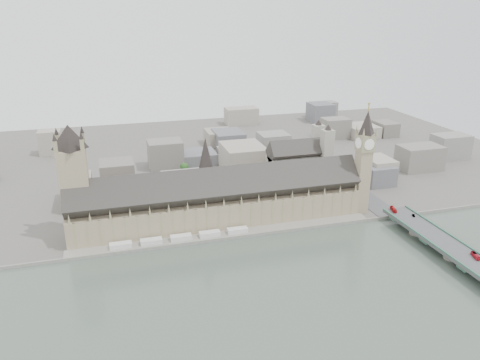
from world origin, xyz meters
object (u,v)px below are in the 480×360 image
object	(u,v)px
elizabeth_tower	(364,155)
palace_of_westminster	(219,201)
victoria_tower	(74,177)
red_bus_north	(393,209)
westminster_abbey	(300,163)
car_approach	(363,183)
red_bus_south	(475,256)
car_silver	(414,215)
westminster_bridge	(446,249)

from	to	relation	value
elizabeth_tower	palace_of_westminster	bearing A→B (deg)	175.15
victoria_tower	red_bus_north	size ratio (longest dim) A/B	8.36
westminster_abbey	red_bus_north	world-z (taller)	westminster_abbey
palace_of_westminster	car_approach	size ratio (longest dim) A/B	47.84
westminster_abbey	red_bus_north	size ratio (longest dim) A/B	5.68
palace_of_westminster	red_bus_south	xyz separation A→B (m)	(167.07, -132.91, -10.91)
palace_of_westminster	red_bus_south	world-z (taller)	palace_of_westminster
car_silver	red_bus_north	bearing A→B (deg)	150.28
car_silver	car_approach	xyz separation A→B (m)	(-0.60, 87.92, -0.02)
victoria_tower	red_bus_north	bearing A→B (deg)	-9.43
palace_of_westminster	elizabeth_tower	size ratio (longest dim) A/B	2.47
palace_of_westminster	red_bus_south	distance (m)	213.77
red_bus_north	car_silver	distance (m)	18.89
car_silver	car_approach	bearing A→B (deg)	114.80
red_bus_south	westminster_abbey	bearing A→B (deg)	121.58
car_silver	victoria_tower	bearing A→B (deg)	-167.59
westminster_bridge	red_bus_south	size ratio (longest dim) A/B	29.22
red_bus_south	car_silver	bearing A→B (deg)	105.89
westminster_bridge	car_silver	distance (m)	52.55
westminster_abbey	car_silver	size ratio (longest dim) A/B	13.67
westminster_bridge	car_silver	bearing A→B (deg)	83.53
westminster_bridge	red_bus_north	bearing A→B (deg)	94.40
westminster_bridge	car_approach	world-z (taller)	car_approach
westminster_abbey	red_bus_north	bearing A→B (deg)	-68.30
elizabeth_tower	red_bus_south	size ratio (longest dim) A/B	9.66
palace_of_westminster	red_bus_north	xyz separation A→B (m)	(156.83, -40.03, -10.79)
red_bus_north	car_silver	bearing A→B (deg)	-38.32
westminster_abbey	car_silver	xyz separation A→B (m)	(56.96, -130.62, -14.01)
westminster_bridge	car_approach	size ratio (longest dim) A/B	58.67
westminster_abbey	victoria_tower	bearing A→B (deg)	-163.50
palace_of_westminster	car_silver	size ratio (longest dim) A/B	53.28
westminster_abbey	red_bus_north	distance (m)	124.82
palace_of_westminster	westminster_bridge	xyz separation A→B (m)	(162.00, -107.20, -17.58)
victoria_tower	car_approach	xyz separation A→B (m)	(289.28, 26.30, -44.15)
red_bus_south	car_approach	bearing A→B (deg)	106.41
red_bus_north	victoria_tower	bearing A→B (deg)	-173.62
westminster_abbey	red_bus_south	size ratio (longest dim) A/B	6.11
red_bus_north	red_bus_south	world-z (taller)	red_bus_north
westminster_bridge	westminster_abbey	bearing A→B (deg)	105.64
westminster_abbey	elizabeth_tower	bearing A→B (deg)	-72.71
westminster_bridge	victoria_tower	bearing A→B (deg)	158.22
red_bus_south	car_silver	distance (m)	77.60
car_silver	palace_of_westminster	bearing A→B (deg)	-173.83
elizabeth_tower	car_approach	world-z (taller)	elizabeth_tower
palace_of_westminster	victoria_tower	distance (m)	126.41
elizabeth_tower	car_approach	distance (m)	70.94
elizabeth_tower	victoria_tower	world-z (taller)	elizabeth_tower
victoria_tower	westminster_abbey	xyz separation A→B (m)	(232.92, 69.00, -30.12)
westminster_abbey	car_approach	xyz separation A→B (m)	(56.36, -42.70, -14.03)
red_bus_south	palace_of_westminster	bearing A→B (deg)	157.98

